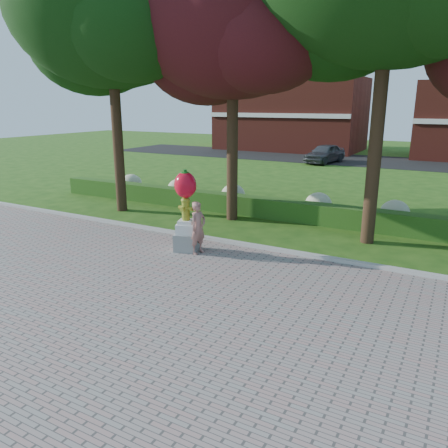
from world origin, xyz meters
name	(u,v)px	position (x,y,z in m)	size (l,w,h in m)	color
ground	(194,277)	(0.00, 0.00, 0.00)	(100.00, 100.00, 0.00)	#224B12
walkway	(85,345)	(0.00, -4.00, 0.02)	(40.00, 14.00, 0.04)	gray
curb	(243,245)	(0.00, 3.00, 0.07)	(40.00, 0.18, 0.15)	#ADADA5
lawn_hedge	(287,210)	(0.00, 7.00, 0.40)	(24.00, 0.70, 0.80)	#1D4513
hydrangea_row	(308,203)	(0.57, 8.00, 0.55)	(20.10, 1.10, 0.99)	#AFB187
street	(379,162)	(0.00, 28.00, 0.01)	(50.00, 8.00, 0.02)	black
building_left	(291,114)	(-10.00, 34.00, 3.50)	(14.00, 8.00, 7.00)	maroon
tree_far_left	(109,16)	(-7.11, 5.09, 7.96)	(9.00, 7.68, 11.66)	black
tree_mid_left	(231,27)	(-2.10, 6.08, 7.30)	(8.25, 7.04, 10.69)	black
hydrant_sculpture	(186,208)	(-1.39, 1.72, 1.42)	(0.89, 0.89, 2.60)	gray
woman	(198,228)	(-0.90, 1.65, 0.87)	(0.60, 0.40, 1.66)	#AA6D61
parked_car	(325,153)	(-3.70, 25.00, 0.76)	(1.76, 4.37, 1.49)	#3E4146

